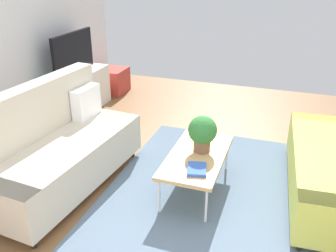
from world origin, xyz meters
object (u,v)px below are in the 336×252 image
Objects in this scene: coffee_table at (197,157)px; bottle_1 at (73,71)px; tv_console at (77,94)px; vase_1 at (56,77)px; tv at (73,54)px; storage_trunk at (115,81)px; table_book_0 at (197,169)px; couch_beige at (57,148)px; bottle_0 at (69,72)px; potted_plant at (202,132)px; vase_0 at (48,81)px.

bottle_1 reaches higher than coffee_table.
bottle_1 reaches higher than tv_console.
tv is at bearing -10.32° from vase_1.
table_book_0 reaches higher than storage_trunk.
couch_beige is 1.95m from bottle_1.
tv_console is 5.83× the size of table_book_0.
vase_1 is at bearing 154.90° from bottle_0.
tv is (1.82, 0.90, 0.51)m from couch_beige.
potted_plant is 0.45m from table_book_0.
table_book_0 is at bearing -123.00° from bottle_0.
bottle_0 is (-0.19, -0.04, 0.42)m from tv_console.
vase_0 is (-0.58, 0.07, -0.24)m from tv.
vase_0 is (0.75, 2.41, 0.07)m from potted_plant.
couch_beige is at bearing -141.96° from vase_0.
potted_plant is at bearing -137.11° from storage_trunk.
vase_0 is at bearing 180.00° from vase_1.
couch_beige is 14.26× the size of vase_0.
tv_console is (1.43, 2.34, -0.07)m from coffee_table.
storage_trunk is 3.78× the size of vase_0.
bottle_0 is at bearing 180.00° from bottle_1.
table_book_0 is 1.74× the size of vase_0.
bottle_1 is (1.72, 0.88, 0.28)m from couch_beige.
vase_0 is at bearing -137.17° from couch_beige.
bottle_1 is (-0.10, -0.04, 0.40)m from tv_console.
tv_console is 3.60× the size of potted_plant.
vase_0 is 1.04× the size of vase_1.
bottle_1 is (1.24, 2.32, 0.08)m from potted_plant.
vase_0 is (1.15, 2.46, 0.27)m from table_book_0.
tv_console reaches higher than coffee_table.
vase_1 is at bearing 0.00° from vase_0.
couch_beige reaches higher than bottle_0.
couch_beige is 3.04m from storage_trunk.
bottle_1 is at bearing -17.34° from vase_1.
potted_plant is at bearing -118.04° from bottle_1.
coffee_table is at bearing -121.56° from tv_console.
tv reaches higher than vase_1.
bottle_0 is 0.10m from bottle_1.
potted_plant is 2.05× the size of bottle_0.
potted_plant reaches higher than bottle_1.
table_book_0 is at bearing -165.30° from coffee_table.
bottle_0 is at bearing 177.34° from storage_trunk.
tv reaches higher than coffee_table.
bottle_1 is at bearing -157.40° from tv_console.
bottle_1 is (1.64, 2.37, 0.28)m from table_book_0.
potted_plant is at bearing 113.34° from couch_beige.
storage_trunk is 1.30m from bottle_1.
couch_beige is at bearing -153.21° from tv_console.
coffee_table is 2.68m from bottle_1.
couch_beige is 1.59m from vase_0.
potted_plant is at bearing -116.16° from bottle_0.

